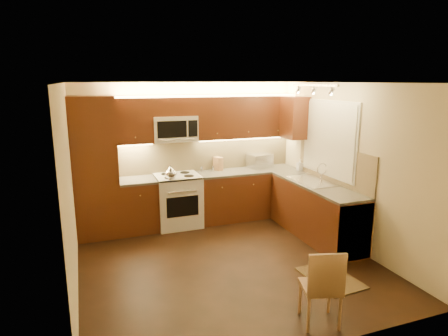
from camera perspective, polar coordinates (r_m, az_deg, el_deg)
name	(u,v)px	position (r m, az deg, el deg)	size (l,w,h in m)	color
floor	(228,262)	(5.72, 0.52, -13.59)	(4.00, 4.00, 0.01)	black
ceiling	(228,83)	(5.13, 0.57, 12.33)	(4.00, 4.00, 0.01)	beige
wall_back	(189,152)	(7.15, -5.17, 2.29)	(4.00, 0.01, 2.50)	beige
wall_front	(308,228)	(3.57, 12.16, -8.60)	(4.00, 0.01, 2.50)	beige
wall_left	(70,191)	(4.96, -21.61, -3.19)	(0.01, 4.00, 2.50)	beige
wall_right	(350,166)	(6.27, 17.90, 0.25)	(0.01, 4.00, 2.50)	beige
pantry	(95,168)	(6.64, -18.32, 0.01)	(0.70, 0.60, 2.30)	#45250E
base_cab_back_left	(138,206)	(6.87, -12.39, -5.43)	(0.62, 0.60, 0.86)	#45250E
counter_back_left	(137,181)	(6.75, -12.57, -1.80)	(0.62, 0.60, 0.04)	#3B3835
base_cab_back_right	(247,194)	(7.40, 3.38, -3.85)	(1.92, 0.60, 0.86)	#45250E
counter_back_right	(247,171)	(7.29, 3.43, -0.45)	(1.92, 0.60, 0.04)	#3B3835
base_cab_right	(316,211)	(6.62, 13.23, -6.19)	(0.60, 2.00, 0.86)	#45250E
counter_right	(317,185)	(6.49, 13.43, -2.42)	(0.60, 2.00, 0.04)	#3B3835
dishwasher	(342,226)	(6.09, 16.87, -8.09)	(0.58, 0.60, 0.84)	silver
backsplash_back	(207,154)	(7.25, -2.47, 2.07)	(3.30, 0.02, 0.60)	tan
backsplash_right	(333,164)	(6.58, 15.67, 0.52)	(0.02, 2.00, 0.60)	tan
upper_cab_back_left	(133,121)	(6.70, -13.13, 6.72)	(0.62, 0.35, 0.75)	#45250E
upper_cab_back_right	(245,117)	(7.24, 3.13, 7.45)	(1.92, 0.35, 0.75)	#45250E
upper_cab_bridge	(173,106)	(6.81, -7.39, 8.89)	(0.76, 0.35, 0.31)	#45250E
upper_cab_right_corner	(295,118)	(7.22, 10.26, 7.25)	(0.35, 0.50, 0.75)	#45250E
stove	(178,201)	(6.96, -6.73, -4.73)	(0.76, 0.65, 0.92)	silver
microwave	(174,128)	(6.83, -7.27, 5.74)	(0.76, 0.38, 0.44)	silver
window_frame	(329,139)	(6.63, 15.09, 4.16)	(0.03, 1.44, 1.24)	silver
window_blinds	(328,139)	(6.62, 14.94, 4.15)	(0.02, 1.36, 1.16)	silver
sink	(312,177)	(6.59, 12.75, -1.31)	(0.52, 0.86, 0.15)	silver
faucet	(322,172)	(6.67, 14.08, -0.55)	(0.20, 0.04, 0.30)	silver
track_light_bar	(314,85)	(6.20, 13.00, 11.70)	(0.04, 1.20, 0.03)	silver
kettle	(171,172)	(6.57, -7.78, -0.61)	(0.20, 0.20, 0.23)	silver
toaster_oven	(259,161)	(7.50, 5.20, 1.07)	(0.43, 0.32, 0.26)	silver
knife_block	(218,164)	(7.24, -0.86, 0.64)	(0.11, 0.18, 0.24)	#8D633F
spice_jar_a	(202,169)	(7.16, -3.26, -0.14)	(0.05, 0.05, 0.09)	silver
spice_jar_b	(218,167)	(7.28, -0.91, 0.15)	(0.05, 0.05, 0.11)	olive
spice_jar_c	(213,169)	(7.16, -1.62, -0.08)	(0.04, 0.04, 0.10)	silver
spice_jar_d	(221,167)	(7.33, -0.45, 0.19)	(0.04, 0.04, 0.10)	olive
soap_bottle	(300,165)	(7.36, 11.01, 0.47)	(0.10, 0.10, 0.21)	silver
rug	(330,278)	(5.48, 15.27, -15.20)	(0.55, 0.83, 0.01)	black
dining_chair	(320,285)	(4.39, 13.90, -16.25)	(0.38, 0.38, 0.86)	#8D633F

